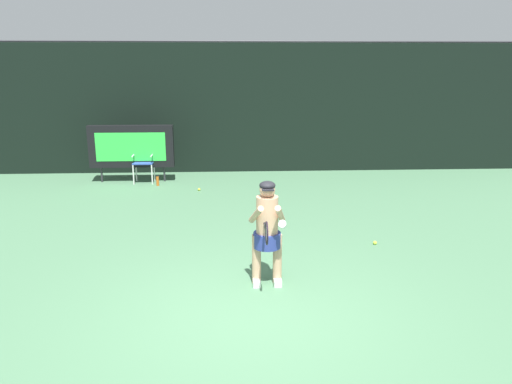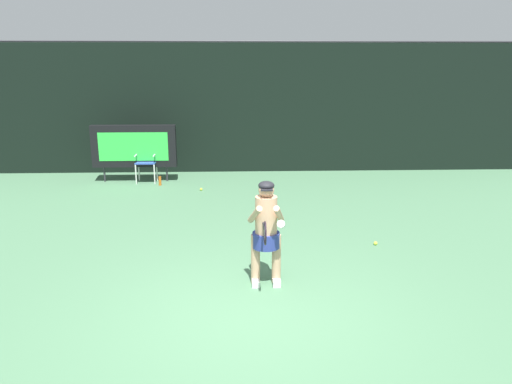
% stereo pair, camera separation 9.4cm
% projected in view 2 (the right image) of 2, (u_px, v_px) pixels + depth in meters
% --- Properties ---
extents(ground, '(18.00, 22.00, 0.03)m').
position_uv_depth(ground, '(251.00, 323.00, 6.15)').
color(ground, '#4D7B57').
extents(backdrop_screen, '(18.00, 0.12, 3.66)m').
position_uv_depth(backdrop_screen, '(242.00, 108.00, 14.08)').
color(backdrop_screen, black).
rests_on(backdrop_screen, ground).
extents(scoreboard, '(2.20, 0.21, 1.50)m').
position_uv_depth(scoreboard, '(134.00, 146.00, 13.07)').
color(scoreboard, black).
rests_on(scoreboard, ground).
extents(umpire_chair, '(0.52, 0.44, 1.08)m').
position_uv_depth(umpire_chair, '(146.00, 159.00, 13.12)').
color(umpire_chair, white).
rests_on(umpire_chair, ground).
extents(water_bottle, '(0.07, 0.07, 0.27)m').
position_uv_depth(water_bottle, '(160.00, 181.00, 12.85)').
color(water_bottle, '#CF611C').
rests_on(water_bottle, ground).
extents(tennis_player, '(0.53, 0.60, 1.52)m').
position_uv_depth(tennis_player, '(266.00, 228.00, 7.02)').
color(tennis_player, white).
rests_on(tennis_player, ground).
extents(tennis_racket, '(0.03, 0.60, 0.31)m').
position_uv_depth(tennis_racket, '(265.00, 233.00, 6.48)').
color(tennis_racket, black).
extents(tennis_ball_loose, '(0.07, 0.07, 0.07)m').
position_uv_depth(tennis_ball_loose, '(201.00, 189.00, 12.35)').
color(tennis_ball_loose, '#CCDB3D').
rests_on(tennis_ball_loose, ground).
extents(tennis_ball_spare, '(0.07, 0.07, 0.07)m').
position_uv_depth(tennis_ball_spare, '(376.00, 243.00, 8.71)').
color(tennis_ball_spare, '#CCDB3D').
rests_on(tennis_ball_spare, ground).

